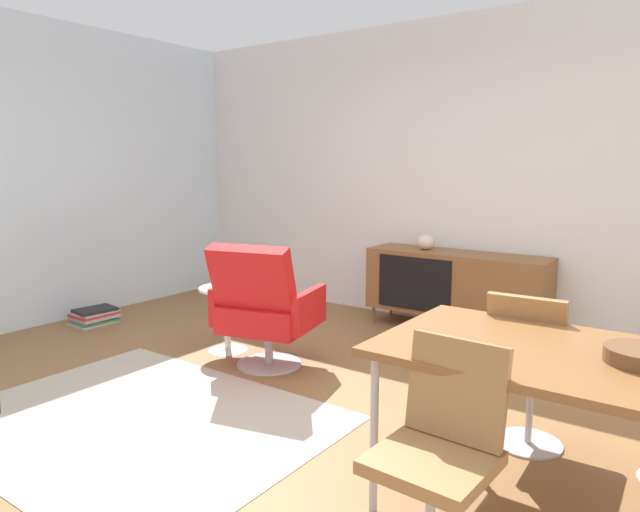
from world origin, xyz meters
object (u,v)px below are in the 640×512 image
at_px(wooden_bowl_on_table, 640,356).
at_px(lounge_chair_red, 264,306).
at_px(dining_table, 582,366).
at_px(side_table_round, 227,311).
at_px(fruit_bowl, 226,283).
at_px(vase_cobalt, 426,242).
at_px(sideboard, 455,284).
at_px(magazine_stack, 95,316).
at_px(dining_chair_back_left, 530,364).
at_px(dining_chair_front_left, 440,451).

height_order(wooden_bowl_on_table, lounge_chair_red, lounge_chair_red).
bearing_deg(dining_table, side_table_round, 163.78).
bearing_deg(fruit_bowl, vase_cobalt, 57.65).
height_order(vase_cobalt, dining_table, vase_cobalt).
bearing_deg(sideboard, lounge_chair_red, -114.21).
distance_m(vase_cobalt, lounge_chair_red, 1.79).
bearing_deg(vase_cobalt, dining_table, -52.74).
distance_m(dining_table, magazine_stack, 4.47).
height_order(side_table_round, fruit_bowl, fruit_bowl).
bearing_deg(dining_chair_back_left, fruit_bowl, 174.05).
distance_m(dining_chair_back_left, fruit_bowl, 2.46).
relative_size(dining_chair_front_left, side_table_round, 1.65).
bearing_deg(dining_chair_front_left, dining_table, 58.16).
distance_m(side_table_round, fruit_bowl, 0.23).
height_order(sideboard, magazine_stack, sideboard).
height_order(dining_table, side_table_round, dining_table).
distance_m(dining_table, fruit_bowl, 2.91).
bearing_deg(dining_chair_front_left, fruit_bowl, 150.71).
bearing_deg(fruit_bowl, wooden_bowl_on_table, -14.65).
relative_size(dining_table, dining_chair_front_left, 1.87).
xyz_separation_m(wooden_bowl_on_table, magazine_stack, (-4.57, 0.61, -0.70)).
xyz_separation_m(vase_cobalt, dining_table, (1.81, -2.37, -0.09)).
bearing_deg(wooden_bowl_on_table, magazine_stack, 172.45).
xyz_separation_m(dining_table, magazine_stack, (-4.38, 0.64, -0.63)).
bearing_deg(lounge_chair_red, dining_chair_front_left, -32.60).
xyz_separation_m(wooden_bowl_on_table, dining_chair_back_left, (-0.54, 0.53, -0.30)).
bearing_deg(side_table_round, vase_cobalt, 57.67).
relative_size(wooden_bowl_on_table, side_table_round, 0.50).
xyz_separation_m(sideboard, dining_chair_back_left, (1.16, -1.81, 0.03)).
bearing_deg(dining_chair_front_left, lounge_chair_red, 147.40).
height_order(wooden_bowl_on_table, fruit_bowl, wooden_bowl_on_table).
bearing_deg(dining_chair_back_left, lounge_chair_red, 176.63).
distance_m(vase_cobalt, fruit_bowl, 1.86).
relative_size(fruit_bowl, magazine_stack, 0.50).
xyz_separation_m(dining_table, side_table_round, (-2.79, 0.81, -0.38)).
distance_m(dining_table, wooden_bowl_on_table, 0.21).
distance_m(dining_chair_front_left, magazine_stack, 4.22).
distance_m(dining_chair_back_left, magazine_stack, 4.05).
height_order(dining_table, lounge_chair_red, lounge_chair_red).
bearing_deg(side_table_round, dining_table, -16.22).
xyz_separation_m(vase_cobalt, wooden_bowl_on_table, (2.00, -2.34, -0.02)).
bearing_deg(dining_chair_back_left, sideboard, 122.61).
height_order(sideboard, wooden_bowl_on_table, wooden_bowl_on_table).
relative_size(side_table_round, fruit_bowl, 2.60).
bearing_deg(dining_chair_back_left, vase_cobalt, 128.77).
bearing_deg(lounge_chair_red, vase_cobalt, 74.67).
distance_m(dining_chair_back_left, dining_chair_front_left, 1.12).
bearing_deg(dining_table, wooden_bowl_on_table, 9.32).
height_order(sideboard, vase_cobalt, vase_cobalt).
distance_m(sideboard, dining_chair_back_left, 2.15).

